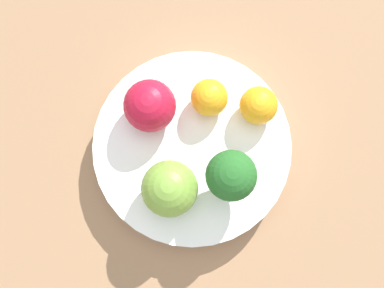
{
  "coord_description": "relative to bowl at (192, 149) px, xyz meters",
  "views": [
    {
      "loc": [
        -0.05,
        0.08,
        0.57
      ],
      "look_at": [
        0.0,
        0.0,
        0.06
      ],
      "focal_mm": 50.0,
      "sensor_mm": 36.0,
      "label": 1
    }
  ],
  "objects": [
    {
      "name": "ground_plane",
      "position": [
        0.0,
        0.0,
        -0.04
      ],
      "size": [
        6.0,
        6.0,
        0.0
      ],
      "primitive_type": "plane",
      "color": "gray"
    },
    {
      "name": "table_surface",
      "position": [
        0.0,
        0.0,
        -0.03
      ],
      "size": [
        1.2,
        1.2,
        0.02
      ],
      "color": "#936D4C",
      "rests_on": "ground_plane"
    },
    {
      "name": "bowl",
      "position": [
        0.0,
        0.0,
        0.0
      ],
      "size": [
        0.2,
        0.2,
        0.03
      ],
      "color": "white",
      "rests_on": "table_surface"
    },
    {
      "name": "broccoli",
      "position": [
        -0.05,
        0.01,
        0.06
      ],
      "size": [
        0.05,
        0.05,
        0.07
      ],
      "color": "#8CB76B",
      "rests_on": "bowl"
    },
    {
      "name": "apple_red",
      "position": [
        0.05,
        -0.01,
        0.04
      ],
      "size": [
        0.05,
        0.05,
        0.05
      ],
      "color": "#B7142D",
      "rests_on": "bowl"
    },
    {
      "name": "apple_green",
      "position": [
        -0.01,
        0.05,
        0.04
      ],
      "size": [
        0.05,
        0.05,
        0.05
      ],
      "color": "olive",
      "rests_on": "bowl"
    },
    {
      "name": "orange_front",
      "position": [
        -0.03,
        -0.07,
        0.03
      ],
      "size": [
        0.04,
        0.04,
        0.04
      ],
      "color": "orange",
      "rests_on": "bowl"
    },
    {
      "name": "orange_back",
      "position": [
        0.01,
        -0.05,
        0.03
      ],
      "size": [
        0.04,
        0.04,
        0.04
      ],
      "color": "orange",
      "rests_on": "bowl"
    }
  ]
}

